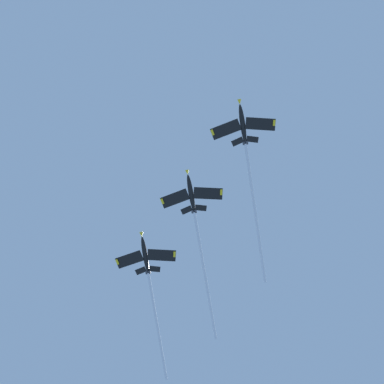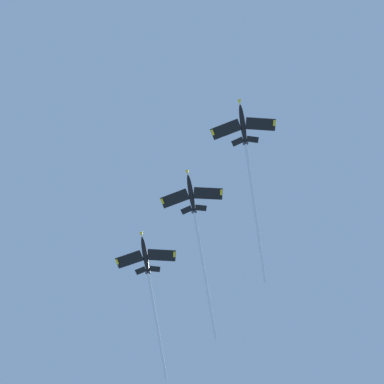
{
  "view_description": "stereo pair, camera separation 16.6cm",
  "coord_description": "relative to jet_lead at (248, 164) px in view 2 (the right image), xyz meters",
  "views": [
    {
      "loc": [
        -36.3,
        44.65,
        1.58
      ],
      "look_at": [
        27.81,
        -27.01,
        135.04
      ],
      "focal_mm": 49.46,
      "sensor_mm": 36.0,
      "label": 1
    },
    {
      "loc": [
        -36.18,
        44.76,
        1.58
      ],
      "look_at": [
        27.81,
        -27.01,
        135.04
      ],
      "focal_mm": 49.46,
      "sensor_mm": 36.0,
      "label": 2
    }
  ],
  "objects": [
    {
      "name": "jet_lead",
      "position": [
        0.0,
        0.0,
        0.0
      ],
      "size": [
        32.45,
        44.58,
        27.26
      ],
      "color": "black"
    },
    {
      "name": "jet_second",
      "position": [
        24.71,
        -4.22,
        -7.53
      ],
      "size": [
        31.15,
        43.5,
        26.73
      ],
      "color": "black"
    },
    {
      "name": "jet_third",
      "position": [
        46.81,
        -6.12,
        -14.92
      ],
      "size": [
        28.87,
        38.73,
        24.22
      ],
      "color": "black"
    }
  ]
}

